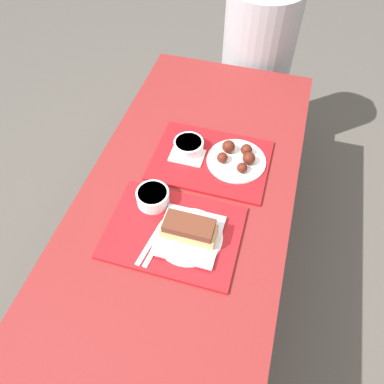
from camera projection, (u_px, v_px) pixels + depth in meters
name	position (u px, v px, depth m)	size (l,w,h in m)	color
ground_plane	(188.00, 277.00, 1.96)	(12.00, 12.00, 0.00)	#4C4742
picnic_table	(187.00, 207.00, 1.46)	(0.77, 1.68, 0.73)	maroon
picnic_bench_far	(237.00, 94.00, 2.28)	(0.74, 0.28, 0.47)	maroon
tray_near	(174.00, 232.00, 1.27)	(0.45, 0.33, 0.01)	#B21419
tray_far	(211.00, 160.00, 1.47)	(0.45, 0.33, 0.01)	#B21419
bowl_coleslaw_near	(153.00, 197.00, 1.32)	(0.12, 0.12, 0.05)	silver
brisket_sandwich_plate	(189.00, 232.00, 1.23)	(0.23, 0.23, 0.09)	white
plastic_fork_near	(150.00, 244.00, 1.24)	(0.04, 0.17, 0.00)	white
plastic_knife_near	(156.00, 245.00, 1.23)	(0.04, 0.17, 0.00)	white
bowl_coleslaw_far	(189.00, 146.00, 1.47)	(0.12, 0.12, 0.05)	silver
wings_plate_far	(237.00, 157.00, 1.45)	(0.23, 0.23, 0.06)	white
napkin_far	(187.00, 155.00, 1.48)	(0.13, 0.09, 0.01)	white
person_seated_across	(260.00, 37.00, 1.95)	(0.38, 0.38, 0.74)	#9E9EA3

